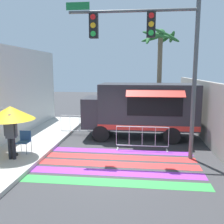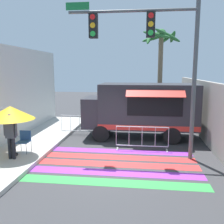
{
  "view_description": "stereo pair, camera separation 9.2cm",
  "coord_description": "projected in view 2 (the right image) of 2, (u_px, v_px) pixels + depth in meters",
  "views": [
    {
      "loc": [
        1.01,
        -8.9,
        3.44
      ],
      "look_at": [
        -0.29,
        2.45,
        1.52
      ],
      "focal_mm": 40.0,
      "sensor_mm": 36.0,
      "label": 1
    },
    {
      "loc": [
        1.1,
        -8.89,
        3.44
      ],
      "look_at": [
        -0.29,
        2.45,
        1.52
      ],
      "focal_mm": 40.0,
      "sensor_mm": 36.0,
      "label": 2
    }
  ],
  "objects": [
    {
      "name": "food_truck",
      "position": [
        139.0,
        107.0,
        12.66
      ],
      "size": [
        5.63,
        2.69,
        2.77
      ],
      "color": "#2D2D33",
      "rests_on": "ground_plane"
    },
    {
      "name": "concrete_wall_right",
      "position": [
        209.0,
        113.0,
        11.59
      ],
      "size": [
        0.2,
        16.0,
        2.91
      ],
      "color": "#A39E93",
      "rests_on": "ground_plane"
    },
    {
      "name": "patio_umbrella",
      "position": [
        10.0,
        113.0,
        9.48
      ],
      "size": [
        1.82,
        1.82,
        1.95
      ],
      "color": "black",
      "rests_on": "sidewalk_left"
    },
    {
      "name": "folding_chair",
      "position": [
        24.0,
        139.0,
        10.11
      ],
      "size": [
        0.47,
        0.47,
        0.86
      ],
      "rotation": [
        0.0,
        0.0,
        0.08
      ],
      "color": "#4C4C51",
      "rests_on": "sidewalk_left"
    },
    {
      "name": "palm_tree",
      "position": [
        160.0,
        54.0,
        15.74
      ],
      "size": [
        2.45,
        2.59,
        5.99
      ],
      "color": "#7A664C",
      "rests_on": "ground_plane"
    },
    {
      "name": "ground_plane",
      "position": [
        112.0,
        163.0,
        9.4
      ],
      "size": [
        60.0,
        60.0,
        0.0
      ],
      "primitive_type": "plane",
      "color": "#38383A"
    },
    {
      "name": "barricade_front",
      "position": [
        142.0,
        138.0,
        10.79
      ],
      "size": [
        2.28,
        0.44,
        1.05
      ],
      "color": "#B7BABF",
      "rests_on": "ground_plane"
    },
    {
      "name": "traffic_signal_pole",
      "position": [
        152.0,
        45.0,
        9.29
      ],
      "size": [
        4.95,
        0.29,
        6.13
      ],
      "color": "#515456",
      "rests_on": "ground_plane"
    },
    {
      "name": "barricade_side",
      "position": [
        80.0,
        125.0,
        13.45
      ],
      "size": [
        2.05,
        0.44,
        1.05
      ],
      "color": "#B7BABF",
      "rests_on": "ground_plane"
    },
    {
      "name": "crosswalk_painted",
      "position": [
        111.0,
        164.0,
        9.24
      ],
      "size": [
        6.4,
        3.6,
        0.01
      ],
      "color": "green",
      "rests_on": "ground_plane"
    },
    {
      "name": "vendor_person",
      "position": [
        11.0,
        133.0,
        9.22
      ],
      "size": [
        0.53,
        0.23,
        1.72
      ],
      "rotation": [
        0.0,
        0.0,
        0.21
      ],
      "color": "black",
      "rests_on": "sidewalk_left"
    }
  ]
}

